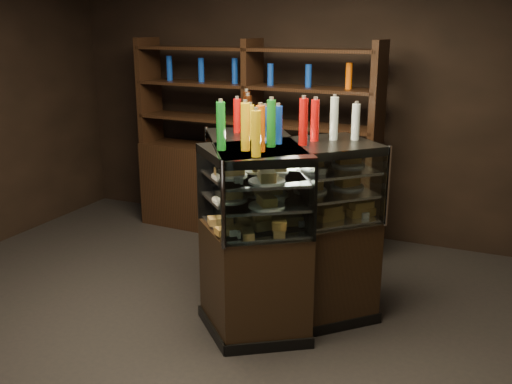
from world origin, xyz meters
TOP-DOWN VIEW (x-y plane):
  - ground at (0.00, 0.00)m, footprint 5.00×5.00m
  - room_shell at (0.00, 0.00)m, footprint 5.02×5.02m
  - display_case at (0.61, 0.53)m, footprint 1.53×1.36m
  - food_display at (0.61, 0.53)m, footprint 1.14×1.04m
  - bottles_top at (0.61, 0.54)m, footprint 0.97×0.90m
  - potted_conifer at (0.47, 1.27)m, footprint 0.33×0.33m
  - back_shelving at (-0.22, 2.05)m, footprint 2.57×0.54m

SIDE VIEW (x-z plane):
  - ground at x=0.00m, z-range 0.00..0.00m
  - potted_conifer at x=0.47m, z-range 0.05..0.75m
  - display_case at x=0.61m, z-range -0.22..1.12m
  - back_shelving at x=-0.22m, z-range -0.40..1.60m
  - food_display at x=0.61m, z-range 0.81..1.23m
  - bottles_top at x=0.61m, z-range 1.32..1.62m
  - room_shell at x=0.00m, z-range 0.44..3.45m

